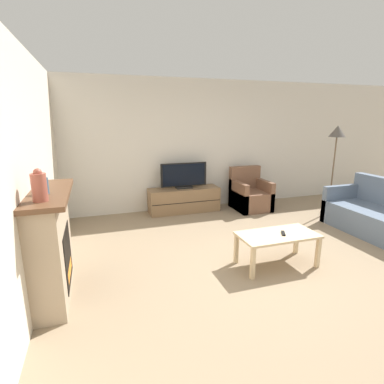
{
  "coord_description": "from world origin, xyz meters",
  "views": [
    {
      "loc": [
        -2.26,
        -3.07,
        1.91
      ],
      "look_at": [
        -0.91,
        1.0,
        0.85
      ],
      "focal_mm": 28.0,
      "sensor_mm": 36.0,
      "label": 1
    }
  ],
  "objects_px": {
    "mantel_vase_left": "(39,186)",
    "fireplace": "(51,243)",
    "mantel_vase_centre_left": "(44,185)",
    "remote": "(283,233)",
    "tv_stand": "(184,200)",
    "armchair": "(250,196)",
    "floor_lamp": "(337,138)",
    "tv": "(184,177)",
    "coffee_table": "(277,238)"
  },
  "relations": [
    {
      "from": "mantel_vase_left",
      "to": "fireplace",
      "type": "bearing_deg",
      "value": 92.45
    },
    {
      "from": "mantel_vase_centre_left",
      "to": "remote",
      "type": "xyz_separation_m",
      "value": [
        2.77,
        -0.13,
        -0.81
      ]
    },
    {
      "from": "tv_stand",
      "to": "armchair",
      "type": "height_order",
      "value": "armchair"
    },
    {
      "from": "mantel_vase_left",
      "to": "floor_lamp",
      "type": "distance_m",
      "value": 5.36
    },
    {
      "from": "mantel_vase_left",
      "to": "remote",
      "type": "relative_size",
      "value": 2.0
    },
    {
      "from": "mantel_vase_left",
      "to": "tv",
      "type": "xyz_separation_m",
      "value": [
        2.22,
        2.84,
        -0.57
      ]
    },
    {
      "from": "mantel_vase_centre_left",
      "to": "remote",
      "type": "bearing_deg",
      "value": -2.62
    },
    {
      "from": "fireplace",
      "to": "mantel_vase_left",
      "type": "xyz_separation_m",
      "value": [
        0.02,
        -0.39,
        0.72
      ]
    },
    {
      "from": "fireplace",
      "to": "remote",
      "type": "relative_size",
      "value": 8.65
    },
    {
      "from": "tv",
      "to": "armchair",
      "type": "height_order",
      "value": "tv"
    },
    {
      "from": "tv",
      "to": "fireplace",
      "type": "bearing_deg",
      "value": -132.32
    },
    {
      "from": "armchair",
      "to": "remote",
      "type": "distance_m",
      "value": 2.58
    },
    {
      "from": "fireplace",
      "to": "coffee_table",
      "type": "relative_size",
      "value": 1.26
    },
    {
      "from": "fireplace",
      "to": "floor_lamp",
      "type": "height_order",
      "value": "floor_lamp"
    },
    {
      "from": "tv_stand",
      "to": "remote",
      "type": "xyz_separation_m",
      "value": [
        0.55,
        -2.68,
        0.2
      ]
    },
    {
      "from": "tv_stand",
      "to": "tv",
      "type": "relative_size",
      "value": 1.51
    },
    {
      "from": "fireplace",
      "to": "tv",
      "type": "xyz_separation_m",
      "value": [
        2.23,
        2.45,
        0.15
      ]
    },
    {
      "from": "tv",
      "to": "armchair",
      "type": "bearing_deg",
      "value": -9.96
    },
    {
      "from": "tv_stand",
      "to": "tv",
      "type": "bearing_deg",
      "value": -90.0
    },
    {
      "from": "armchair",
      "to": "coffee_table",
      "type": "distance_m",
      "value": 2.58
    },
    {
      "from": "coffee_table",
      "to": "floor_lamp",
      "type": "distance_m",
      "value": 3.06
    },
    {
      "from": "tv",
      "to": "tv_stand",
      "type": "bearing_deg",
      "value": 90.0
    },
    {
      "from": "fireplace",
      "to": "floor_lamp",
      "type": "distance_m",
      "value": 5.33
    },
    {
      "from": "remote",
      "to": "tv_stand",
      "type": "bearing_deg",
      "value": 129.1
    },
    {
      "from": "tv_stand",
      "to": "remote",
      "type": "distance_m",
      "value": 2.74
    },
    {
      "from": "mantel_vase_left",
      "to": "remote",
      "type": "bearing_deg",
      "value": 3.48
    },
    {
      "from": "mantel_vase_left",
      "to": "remote",
      "type": "distance_m",
      "value": 2.9
    },
    {
      "from": "fireplace",
      "to": "tv",
      "type": "relative_size",
      "value": 1.35
    },
    {
      "from": "tv",
      "to": "floor_lamp",
      "type": "relative_size",
      "value": 0.55
    },
    {
      "from": "tv",
      "to": "floor_lamp",
      "type": "distance_m",
      "value": 3.1
    },
    {
      "from": "armchair",
      "to": "remote",
      "type": "relative_size",
      "value": 5.87
    },
    {
      "from": "fireplace",
      "to": "coffee_table",
      "type": "distance_m",
      "value": 2.73
    },
    {
      "from": "tv",
      "to": "coffee_table",
      "type": "xyz_separation_m",
      "value": [
        0.48,
        -2.65,
        -0.36
      ]
    },
    {
      "from": "fireplace",
      "to": "mantel_vase_centre_left",
      "type": "relative_size",
      "value": 6.93
    },
    {
      "from": "fireplace",
      "to": "floor_lamp",
      "type": "xyz_separation_m",
      "value": [
        5.05,
        1.42,
        0.93
      ]
    },
    {
      "from": "coffee_table",
      "to": "floor_lamp",
      "type": "bearing_deg",
      "value": 34.73
    },
    {
      "from": "mantel_vase_centre_left",
      "to": "floor_lamp",
      "type": "relative_size",
      "value": 0.11
    },
    {
      "from": "armchair",
      "to": "floor_lamp",
      "type": "height_order",
      "value": "floor_lamp"
    },
    {
      "from": "fireplace",
      "to": "tv_stand",
      "type": "bearing_deg",
      "value": 47.71
    },
    {
      "from": "armchair",
      "to": "coffee_table",
      "type": "height_order",
      "value": "armchair"
    },
    {
      "from": "mantel_vase_left",
      "to": "remote",
      "type": "xyz_separation_m",
      "value": [
        2.77,
        0.17,
        -0.86
      ]
    },
    {
      "from": "mantel_vase_centre_left",
      "to": "tv_stand",
      "type": "bearing_deg",
      "value": 49.04
    },
    {
      "from": "mantel_vase_centre_left",
      "to": "armchair",
      "type": "distance_m",
      "value": 4.4
    },
    {
      "from": "mantel_vase_centre_left",
      "to": "coffee_table",
      "type": "distance_m",
      "value": 2.84
    },
    {
      "from": "mantel_vase_centre_left",
      "to": "coffee_table",
      "type": "bearing_deg",
      "value": -2.13
    },
    {
      "from": "tv",
      "to": "armchair",
      "type": "distance_m",
      "value": 1.5
    },
    {
      "from": "mantel_vase_left",
      "to": "floor_lamp",
      "type": "xyz_separation_m",
      "value": [
        5.03,
        1.81,
        0.21
      ]
    },
    {
      "from": "mantel_vase_left",
      "to": "armchair",
      "type": "xyz_separation_m",
      "value": [
        3.62,
        2.6,
        -1.03
      ]
    },
    {
      "from": "tv",
      "to": "floor_lamp",
      "type": "xyz_separation_m",
      "value": [
        2.82,
        -1.03,
        0.78
      ]
    },
    {
      "from": "mantel_vase_centre_left",
      "to": "floor_lamp",
      "type": "xyz_separation_m",
      "value": [
        5.03,
        1.52,
        0.27
      ]
    }
  ]
}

